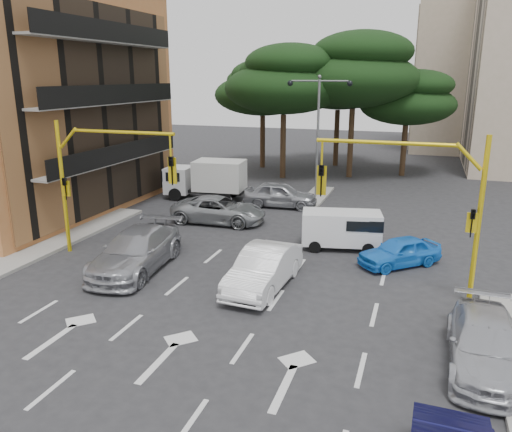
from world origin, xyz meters
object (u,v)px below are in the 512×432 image
(car_silver_wagon, at_px, (136,251))
(car_silver_cross_a, at_px, (219,210))
(car_white_hatch, at_px, (264,268))
(car_silver_cross_b, at_px, (280,195))
(van_white, at_px, (341,230))
(car_blue_compact, at_px, (400,252))
(street_lamp_center, at_px, (318,115))
(car_silver_parked, at_px, (485,344))
(box_truck_a, at_px, (206,180))
(signal_mast_right, at_px, (426,194))
(signal_mast_left, at_px, (95,171))

(car_silver_wagon, height_order, car_silver_cross_a, car_silver_wagon)
(car_white_hatch, relative_size, car_silver_cross_b, 1.05)
(car_silver_wagon, height_order, van_white, van_white)
(car_white_hatch, distance_m, car_silver_cross_a, 9.18)
(car_blue_compact, relative_size, car_silver_cross_a, 0.71)
(street_lamp_center, xyz_separation_m, car_silver_cross_b, (-1.59, -3.00, -4.66))
(car_silver_parked, height_order, box_truck_a, box_truck_a)
(car_silver_wagon, relative_size, box_truck_a, 1.08)
(signal_mast_right, xyz_separation_m, car_blue_compact, (-0.80, 3.04, -3.26))
(signal_mast_left, distance_m, box_truck_a, 11.70)
(car_silver_cross_b, relative_size, van_white, 1.25)
(car_blue_compact, distance_m, car_silver_cross_b, 11.01)
(signal_mast_right, height_order, car_silver_cross_a, signal_mast_right)
(car_blue_compact, bearing_deg, car_silver_parked, -21.21)
(car_silver_cross_b, distance_m, van_white, 8.15)
(car_silver_cross_b, bearing_deg, signal_mast_left, 151.07)
(signal_mast_right, height_order, signal_mast_left, same)
(car_blue_compact, relative_size, car_silver_parked, 0.77)
(signal_mast_left, distance_m, van_white, 11.40)
(street_lamp_center, bearing_deg, box_truck_a, -159.11)
(van_white, bearing_deg, car_silver_parked, 20.20)
(signal_mast_right, xyz_separation_m, car_white_hatch, (-5.58, -1.05, -3.10))
(car_silver_wagon, bearing_deg, car_silver_cross_b, 71.41)
(car_silver_wagon, distance_m, car_silver_parked, 13.48)
(car_blue_compact, relative_size, car_silver_cross_b, 0.81)
(signal_mast_left, distance_m, car_silver_wagon, 4.03)
(signal_mast_left, bearing_deg, van_white, 23.88)
(car_silver_cross_b, bearing_deg, car_blue_compact, -139.99)
(car_silver_cross_b, relative_size, car_silver_parked, 0.95)
(signal_mast_right, relative_size, van_white, 1.66)
(car_silver_cross_b, distance_m, box_truck_a, 5.25)
(street_lamp_center, height_order, car_silver_cross_b, street_lamp_center)
(box_truck_a, bearing_deg, car_silver_parked, -141.12)
(car_silver_cross_a, bearing_deg, car_silver_parked, -133.70)
(signal_mast_right, distance_m, van_white, 6.43)
(car_blue_compact, xyz_separation_m, car_silver_cross_a, (-9.85, 3.56, 0.09))
(van_white, distance_m, box_truck_a, 12.24)
(street_lamp_center, xyz_separation_m, box_truck_a, (-6.80, -2.60, -4.13))
(car_blue_compact, height_order, car_silver_parked, car_silver_parked)
(signal_mast_left, xyz_separation_m, car_silver_cross_b, (5.21, 11.01, -3.11))
(street_lamp_center, bearing_deg, van_white, -71.18)
(box_truck_a, bearing_deg, car_silver_cross_b, -100.28)
(car_white_hatch, relative_size, van_white, 1.32)
(car_silver_cross_b, bearing_deg, car_silver_parked, -149.56)
(car_silver_wagon, bearing_deg, signal_mast_left, 152.15)
(signal_mast_right, distance_m, box_truck_a, 17.95)
(car_blue_compact, bearing_deg, car_silver_cross_b, -177.98)
(van_white, height_order, box_truck_a, box_truck_a)
(car_silver_parked, bearing_deg, car_silver_cross_b, 125.08)
(car_silver_cross_a, distance_m, box_truck_a, 5.68)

